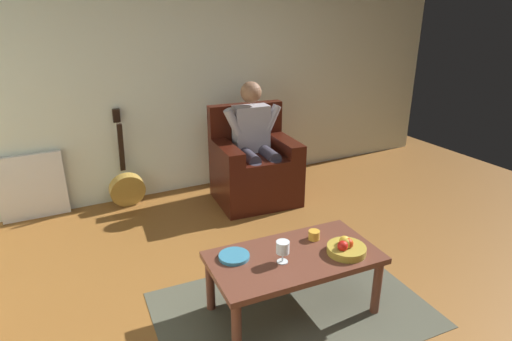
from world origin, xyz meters
TOP-DOWN VIEW (x-y plane):
  - wall_back at (0.00, -2.78)m, footprint 6.76×0.06m
  - rug at (0.06, -0.38)m, footprint 1.87×1.28m
  - armchair at (-0.52, -2.12)m, footprint 0.87×0.77m
  - person_seated at (-0.52, -2.09)m, footprint 0.63×0.57m
  - coffee_table at (0.06, -0.38)m, footprint 1.14×0.64m
  - guitar at (0.72, -2.58)m, footprint 0.36×0.25m
  - radiator at (1.58, -2.71)m, footprint 0.61×0.06m
  - wine_glass_near at (0.17, -0.35)m, footprint 0.08×0.08m
  - fruit_bowl at (-0.25, -0.25)m, footprint 0.26×0.26m
  - decorative_dish at (0.43, -0.53)m, footprint 0.20×0.20m
  - candle_jar at (-0.17, -0.50)m, footprint 0.08×0.08m

SIDE VIEW (x-z plane):
  - rug at x=0.06m, z-range 0.00..0.01m
  - guitar at x=0.72m, z-range -0.28..0.72m
  - radiator at x=1.58m, z-range 0.00..0.65m
  - armchair at x=-0.52m, z-range -0.15..0.85m
  - coffee_table at x=0.06m, z-range 0.16..0.60m
  - decorative_dish at x=0.43m, z-range 0.44..0.46m
  - candle_jar at x=-0.17m, z-range 0.44..0.50m
  - fruit_bowl at x=-0.25m, z-range 0.42..0.53m
  - wine_glass_near at x=0.17m, z-range 0.46..0.61m
  - person_seated at x=-0.52m, z-range 0.06..1.31m
  - wall_back at x=0.00m, z-range 0.00..2.69m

